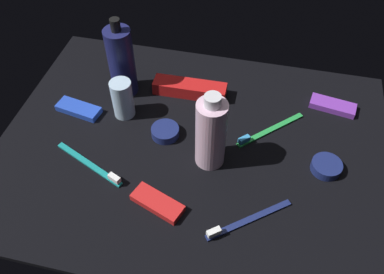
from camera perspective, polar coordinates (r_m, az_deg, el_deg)
ground_plane at (r=86.78cm, az=-0.00°, el=-1.55°), size 84.00×64.00×1.20cm
lotion_bottle at (r=94.48cm, az=-10.09°, el=10.59°), size 6.13×6.13×19.88cm
bodywash_bottle at (r=77.72cm, az=2.72°, el=0.55°), size 6.11×6.11×18.19cm
deodorant_stick at (r=90.98cm, az=-9.93°, el=5.42°), size 4.81×4.81×9.37cm
toothbrush_teal at (r=84.84cm, az=-14.08°, el=-3.99°), size 16.97×8.31×2.10cm
toothbrush_green at (r=89.97cm, az=10.69°, el=0.89°), size 13.76×13.39×2.10cm
toothbrush_navy at (r=75.95cm, az=7.49°, el=-11.86°), size 14.93×12.02×2.10cm
toothpaste_box_red at (r=96.68cm, az=-0.32°, el=6.94°), size 17.67×4.70×3.20cm
snack_bar_red at (r=77.41cm, az=-4.97°, el=-9.39°), size 11.14×7.37×1.50cm
snack_bar_blue at (r=96.57cm, az=-15.94°, el=3.88°), size 10.95×5.79×1.50cm
snack_bar_purple at (r=99.32cm, az=19.52°, el=4.25°), size 10.92×5.69×1.50cm
cream_tin_left at (r=86.30cm, az=18.70°, el=-3.96°), size 6.24×6.24×1.96cm
cream_tin_right at (r=87.86cm, az=-3.87°, el=0.76°), size 6.17×6.17×2.04cm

